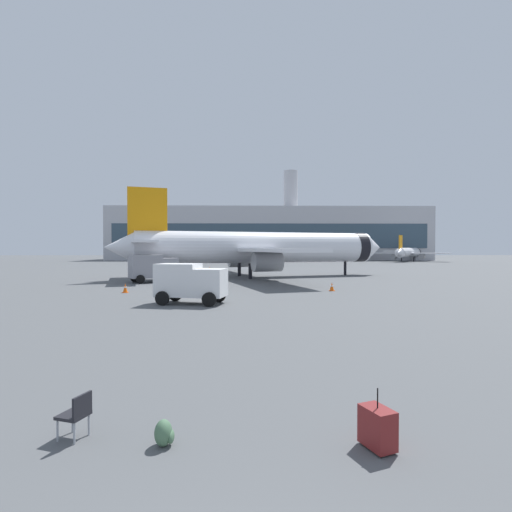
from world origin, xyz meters
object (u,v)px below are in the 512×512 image
(airplane_at_gate, at_px, (258,248))
(airplane_taxiing, at_px, (408,252))
(service_truck, at_px, (153,267))
(rolling_suitcase, at_px, (377,427))
(traveller_backpack, at_px, (164,433))
(safety_cone_near, at_px, (125,288))
(gate_chair, at_px, (77,413))
(safety_cone_mid, at_px, (210,269))
(safety_cone_far, at_px, (332,287))
(cargo_van, at_px, (190,281))

(airplane_at_gate, distance_m, airplane_taxiing, 72.41)
(service_truck, relative_size, rolling_suitcase, 4.78)
(rolling_suitcase, bearing_deg, airplane_taxiing, 67.84)
(traveller_backpack, bearing_deg, service_truck, 103.60)
(safety_cone_near, bearing_deg, gate_chair, -75.02)
(safety_cone_mid, distance_m, rolling_suitcase, 53.79)
(airplane_taxiing, distance_m, traveller_backpack, 110.91)
(service_truck, xyz_separation_m, gate_chair, (6.83, -35.00, -1.11))
(airplane_taxiing, height_order, service_truck, airplane_taxiing)
(airplane_at_gate, distance_m, service_truck, 13.61)
(airplane_taxiing, bearing_deg, safety_cone_far, -116.05)
(airplane_at_gate, xyz_separation_m, safety_cone_far, (5.82, -16.15, -3.30))
(safety_cone_near, bearing_deg, airplane_at_gate, 56.94)
(rolling_suitcase, bearing_deg, gate_chair, 174.97)
(airplane_taxiing, bearing_deg, cargo_van, -119.87)
(rolling_suitcase, bearing_deg, service_truck, 109.26)
(safety_cone_mid, bearing_deg, traveller_backpack, -85.41)
(cargo_van, bearing_deg, rolling_suitcase, -72.22)
(safety_cone_far, bearing_deg, safety_cone_near, -176.45)
(safety_cone_far, distance_m, traveller_backpack, 27.80)
(service_truck, height_order, safety_cone_mid, service_truck)
(service_truck, relative_size, traveller_backpack, 10.96)
(cargo_van, xyz_separation_m, safety_cone_mid, (-2.04, 34.22, -1.04))
(service_truck, bearing_deg, rolling_suitcase, -70.74)
(safety_cone_far, bearing_deg, traveller_backpack, -108.02)
(rolling_suitcase, distance_m, traveller_backpack, 3.87)
(airplane_at_gate, height_order, cargo_van, airplane_at_gate)
(safety_cone_mid, distance_m, gate_chair, 52.74)
(airplane_taxiing, height_order, gate_chair, airplane_taxiing)
(airplane_at_gate, bearing_deg, safety_cone_near, -123.06)
(rolling_suitcase, xyz_separation_m, traveller_backpack, (-3.86, 0.18, -0.16))
(cargo_van, relative_size, safety_cone_far, 6.59)
(airplane_taxiing, relative_size, safety_cone_far, 28.77)
(airplane_taxiing, distance_m, service_truck, 85.07)
(airplane_taxiing, bearing_deg, traveller_backpack, -114.04)
(service_truck, xyz_separation_m, safety_cone_mid, (4.29, 17.69, -1.20))
(cargo_van, distance_m, safety_cone_mid, 34.30)
(service_truck, xyz_separation_m, rolling_suitcase, (12.40, -35.49, -1.22))
(airplane_at_gate, relative_size, traveller_backpack, 73.12)
(traveller_backpack, relative_size, gate_chair, 0.56)
(safety_cone_mid, xyz_separation_m, rolling_suitcase, (8.11, -53.17, -0.02))
(service_truck, distance_m, safety_cone_far, 19.34)
(airplane_taxiing, distance_m, safety_cone_near, 92.93)
(service_truck, height_order, safety_cone_near, service_truck)
(safety_cone_near, distance_m, rolling_suitcase, 28.36)
(safety_cone_far, bearing_deg, gate_chair, -111.54)
(rolling_suitcase, height_order, gate_chair, rolling_suitcase)
(cargo_van, distance_m, traveller_backpack, 18.93)
(airplane_taxiing, xyz_separation_m, safety_cone_mid, (-49.43, -48.28, -1.99))
(airplane_at_gate, relative_size, gate_chair, 40.81)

